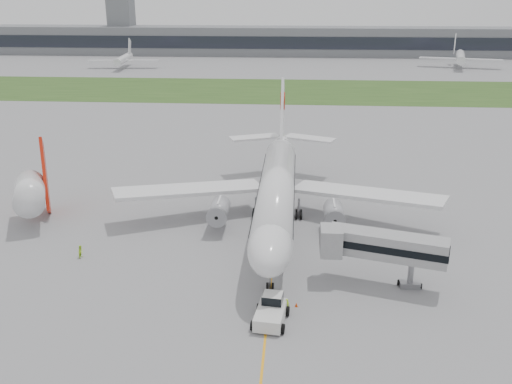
# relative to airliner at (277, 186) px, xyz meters

# --- Properties ---
(ground) EXTENTS (600.00, 600.00, 0.00)m
(ground) POSITION_rel_airliner_xyz_m (0.00, -4.87, -5.66)
(ground) COLOR gray
(ground) RESTS_ON ground
(apron_markings) EXTENTS (70.00, 70.00, 0.04)m
(apron_markings) POSITION_rel_airliner_xyz_m (0.00, -9.87, -5.66)
(apron_markings) COLOR orange
(apron_markings) RESTS_ON ground
(grass_strip) EXTENTS (600.00, 50.00, 0.02)m
(grass_strip) POSITION_rel_airliner_xyz_m (0.00, 115.13, -5.65)
(grass_strip) COLOR #2B4B1C
(grass_strip) RESTS_ON ground
(terminal_building) EXTENTS (320.00, 22.30, 14.00)m
(terminal_building) POSITION_rel_airliner_xyz_m (0.00, 225.00, 1.34)
(terminal_building) COLOR slate
(terminal_building) RESTS_ON ground
(control_tower) EXTENTS (12.00, 12.00, 56.00)m
(control_tower) POSITION_rel_airliner_xyz_m (-90.00, 227.13, -5.66)
(control_tower) COLOR slate
(control_tower) RESTS_ON ground
(airliner) EXTENTS (48.13, 53.95, 17.88)m
(airliner) POSITION_rel_airliner_xyz_m (0.00, 0.00, 0.00)
(airliner) COLOR silver
(airliner) RESTS_ON ground
(pushback_tug) EXTENTS (3.91, 5.33, 2.57)m
(pushback_tug) POSITION_rel_airliner_xyz_m (0.41, -26.17, -4.48)
(pushback_tug) COLOR silver
(pushback_tug) RESTS_ON ground
(jet_bridge) EXTENTS (14.38, 6.69, 6.59)m
(jet_bridge) POSITION_rel_airliner_xyz_m (12.21, -17.52, -0.79)
(jet_bridge) COLOR #9C9C9E
(jet_bridge) RESTS_ON ground
(safety_cone_left) EXTENTS (0.37, 0.37, 0.51)m
(safety_cone_left) POSITION_rel_airliner_xyz_m (-0.50, -26.94, -5.41)
(safety_cone_left) COLOR #D93E0B
(safety_cone_left) RESTS_ON ground
(safety_cone_right) EXTENTS (0.35, 0.35, 0.48)m
(safety_cone_right) POSITION_rel_airliner_xyz_m (3.01, -23.23, -5.42)
(safety_cone_right) COLOR #D93E0B
(safety_cone_right) RESTS_ON ground
(ground_crew_near) EXTENTS (0.63, 0.44, 1.65)m
(ground_crew_near) POSITION_rel_airliner_xyz_m (1.99, -24.55, -4.83)
(ground_crew_near) COLOR #BFFB29
(ground_crew_near) RESTS_ON ground
(ground_crew_far) EXTENTS (0.73, 0.89, 1.68)m
(ground_crew_far) POSITION_rel_airliner_xyz_m (-24.39, -13.28, -4.82)
(ground_crew_far) COLOR #B2EA27
(ground_crew_far) RESTS_ON ground
(neighbor_aircraft) EXTENTS (7.55, 15.20, 12.36)m
(neighbor_aircraft) POSITION_rel_airliner_xyz_m (-35.24, -2.35, -0.76)
(neighbor_aircraft) COLOR red
(neighbor_aircraft) RESTS_ON ground
(distant_aircraft_left) EXTENTS (31.94, 28.78, 11.35)m
(distant_aircraft_left) POSITION_rel_airliner_xyz_m (-72.21, 167.35, -5.66)
(distant_aircraft_left) COLOR silver
(distant_aircraft_left) RESTS_ON ground
(distant_aircraft_right) EXTENTS (40.51, 37.55, 13.11)m
(distant_aircraft_right) POSITION_rel_airliner_xyz_m (72.36, 179.17, -5.66)
(distant_aircraft_right) COLOR silver
(distant_aircraft_right) RESTS_ON ground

